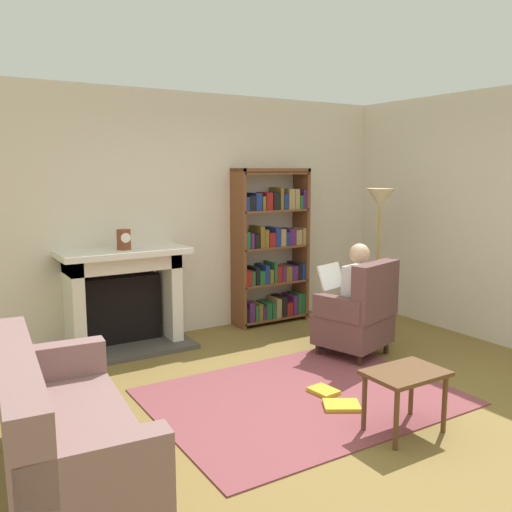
# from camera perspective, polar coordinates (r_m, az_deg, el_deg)

# --- Properties ---
(ground) EXTENTS (14.00, 14.00, 0.00)m
(ground) POSITION_cam_1_polar(r_m,az_deg,el_deg) (4.43, 7.31, -15.79)
(ground) COLOR olive
(back_wall) EXTENTS (5.60, 0.10, 2.70)m
(back_wall) POSITION_cam_1_polar(r_m,az_deg,el_deg) (6.23, -7.32, 4.31)
(back_wall) COLOR beige
(back_wall) RESTS_ON ground
(side_wall_right) EXTENTS (0.10, 5.20, 2.70)m
(side_wall_right) POSITION_cam_1_polar(r_m,az_deg,el_deg) (6.81, 18.44, 4.31)
(side_wall_right) COLOR beige
(side_wall_right) RESTS_ON ground
(area_rug) EXTENTS (2.40, 1.80, 0.01)m
(area_rug) POSITION_cam_1_polar(r_m,az_deg,el_deg) (4.64, 4.92, -14.46)
(area_rug) COLOR brown
(area_rug) RESTS_ON ground
(fireplace) EXTENTS (1.33, 0.64, 1.06)m
(fireplace) POSITION_cam_1_polar(r_m,az_deg,el_deg) (5.82, -13.71, -4.04)
(fireplace) COLOR #4C4742
(fireplace) RESTS_ON ground
(mantel_clock) EXTENTS (0.14, 0.14, 0.20)m
(mantel_clock) POSITION_cam_1_polar(r_m,az_deg,el_deg) (5.62, -13.67, 1.69)
(mantel_clock) COLOR brown
(mantel_clock) RESTS_ON fireplace
(bookshelf) EXTENTS (0.94, 0.32, 1.87)m
(bookshelf) POSITION_cam_1_polar(r_m,az_deg,el_deg) (6.59, 1.73, 0.76)
(bookshelf) COLOR brown
(bookshelf) RESTS_ON ground
(armchair_reading) EXTENTS (0.79, 0.78, 0.97)m
(armchair_reading) POSITION_cam_1_polar(r_m,az_deg,el_deg) (5.55, 10.74, -6.05)
(armchair_reading) COLOR #331E14
(armchair_reading) RESTS_ON ground
(seated_reader) EXTENTS (0.46, 0.59, 1.14)m
(seated_reader) POSITION_cam_1_polar(r_m,az_deg,el_deg) (5.57, 9.76, -3.91)
(seated_reader) COLOR silver
(seated_reader) RESTS_ON ground
(sofa_floral) EXTENTS (0.85, 1.75, 0.85)m
(sofa_floral) POSITION_cam_1_polar(r_m,az_deg,el_deg) (3.51, -19.70, -17.40)
(sofa_floral) COLOR #876462
(sofa_floral) RESTS_ON ground
(side_table) EXTENTS (0.56, 0.39, 0.45)m
(side_table) POSITION_cam_1_polar(r_m,az_deg,el_deg) (4.08, 15.35, -12.47)
(side_table) COLOR brown
(side_table) RESTS_ON ground
(scattered_books) EXTENTS (0.35, 0.58, 0.03)m
(scattered_books) POSITION_cam_1_polar(r_m,az_deg,el_deg) (4.58, 8.11, -14.58)
(scattered_books) COLOR gold
(scattered_books) RESTS_ON area_rug
(floor_lamp) EXTENTS (0.32, 0.32, 1.64)m
(floor_lamp) POSITION_cam_1_polar(r_m,az_deg,el_deg) (6.41, 12.85, 4.65)
(floor_lamp) COLOR #B7933F
(floor_lamp) RESTS_ON ground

